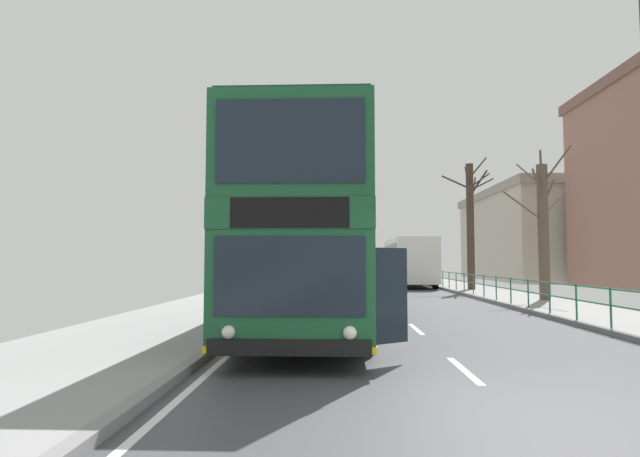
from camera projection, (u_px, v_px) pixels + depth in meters
ground at (457, 418)px, 5.44m from camera, size 15.80×140.00×0.20m
double_decker_bus_main at (310, 237)px, 12.75m from camera, size 3.25×10.62×4.42m
background_bus_far_lane at (409, 261)px, 34.16m from camera, size 2.75×9.19×3.12m
pedestrian_railing_far_kerb at (511, 286)px, 18.88m from camera, size 0.05×31.04×0.95m
bare_tree_far_00 at (471, 222)px, 28.32m from camera, size 2.77×2.22×7.34m
bare_tree_far_01 at (543, 229)px, 20.73m from camera, size 3.05×2.52×6.12m
background_building_00 at (537, 235)px, 45.58m from camera, size 9.54×18.71×8.00m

